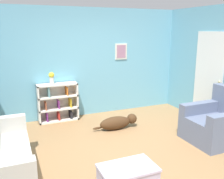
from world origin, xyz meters
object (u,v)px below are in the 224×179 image
bookshelf (58,103)px  vase (52,77)px  recliner_chair (217,123)px  dog (118,122)px

bookshelf → vase: bearing=-168.8°
bookshelf → recliner_chair: 3.46m
bookshelf → vase: size_ratio=3.34×
recliner_chair → dog: (-1.52, 1.25, -0.20)m
bookshelf → dog: 1.52m
dog → bookshelf: bearing=136.2°
bookshelf → dog: bookshelf is taller
bookshelf → recliner_chair: bearing=-41.4°
bookshelf → recliner_chair: size_ratio=0.90×
dog → vase: bearing=139.8°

